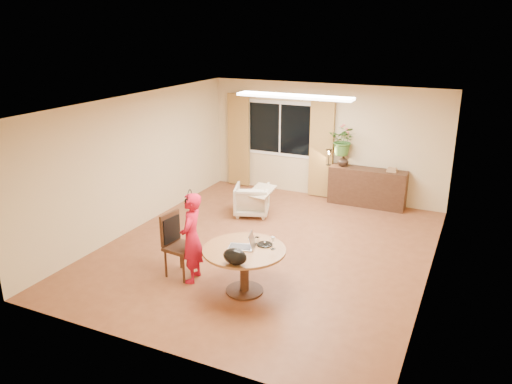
% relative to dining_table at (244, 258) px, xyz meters
% --- Properties ---
extents(floor, '(6.50, 6.50, 0.00)m').
position_rel_dining_table_xyz_m(floor, '(-0.30, 1.52, -0.55)').
color(floor, brown).
rests_on(floor, ground).
extents(ceiling, '(6.50, 6.50, 0.00)m').
position_rel_dining_table_xyz_m(ceiling, '(-0.30, 1.52, 2.05)').
color(ceiling, white).
rests_on(ceiling, wall_back).
extents(wall_back, '(5.50, 0.00, 5.50)m').
position_rel_dining_table_xyz_m(wall_back, '(-0.30, 4.77, 0.75)').
color(wall_back, beige).
rests_on(wall_back, floor).
extents(wall_left, '(0.00, 6.50, 6.50)m').
position_rel_dining_table_xyz_m(wall_left, '(-3.05, 1.52, 0.75)').
color(wall_left, beige).
rests_on(wall_left, floor).
extents(wall_right, '(0.00, 6.50, 6.50)m').
position_rel_dining_table_xyz_m(wall_right, '(2.45, 1.52, 0.75)').
color(wall_right, beige).
rests_on(wall_right, floor).
extents(window, '(1.70, 0.03, 1.30)m').
position_rel_dining_table_xyz_m(window, '(-1.40, 4.75, 0.95)').
color(window, white).
rests_on(window, wall_back).
extents(curtain_left, '(0.55, 0.08, 2.25)m').
position_rel_dining_table_xyz_m(curtain_left, '(-2.45, 4.67, 0.59)').
color(curtain_left, olive).
rests_on(curtain_left, wall_back).
extents(curtain_right, '(0.55, 0.08, 2.25)m').
position_rel_dining_table_xyz_m(curtain_right, '(-0.35, 4.67, 0.59)').
color(curtain_right, olive).
rests_on(curtain_right, wall_back).
extents(ceiling_panel, '(2.20, 0.35, 0.05)m').
position_rel_dining_table_xyz_m(ceiling_panel, '(-0.30, 2.72, 2.01)').
color(ceiling_panel, white).
rests_on(ceiling_panel, ceiling).
extents(dining_table, '(1.23, 1.23, 0.70)m').
position_rel_dining_table_xyz_m(dining_table, '(0.00, 0.00, 0.00)').
color(dining_table, brown).
rests_on(dining_table, floor).
extents(dining_chair, '(0.54, 0.51, 1.03)m').
position_rel_dining_table_xyz_m(dining_chair, '(-1.13, 0.04, -0.04)').
color(dining_chair, '#311B10').
rests_on(dining_chair, floor).
extents(child, '(0.59, 0.45, 1.43)m').
position_rel_dining_table_xyz_m(child, '(-0.89, -0.01, 0.17)').
color(child, red).
rests_on(child, floor).
extents(laptop, '(0.43, 0.34, 0.25)m').
position_rel_dining_table_xyz_m(laptop, '(-0.07, 0.02, 0.28)').
color(laptop, '#B7B7BC').
rests_on(laptop, dining_table).
extents(tumbler, '(0.09, 0.09, 0.10)m').
position_rel_dining_table_xyz_m(tumbler, '(0.09, 0.26, 0.20)').
color(tumbler, white).
rests_on(tumbler, dining_table).
extents(wine_glass, '(0.08, 0.08, 0.20)m').
position_rel_dining_table_xyz_m(wine_glass, '(0.38, 0.17, 0.25)').
color(wine_glass, white).
rests_on(wine_glass, dining_table).
extents(pot_lid, '(0.26, 0.26, 0.04)m').
position_rel_dining_table_xyz_m(pot_lid, '(0.22, 0.25, 0.17)').
color(pot_lid, white).
rests_on(pot_lid, dining_table).
extents(handbag, '(0.38, 0.26, 0.23)m').
position_rel_dining_table_xyz_m(handbag, '(0.11, -0.50, 0.27)').
color(handbag, black).
rests_on(handbag, dining_table).
extents(armchair, '(0.88, 0.90, 0.65)m').
position_rel_dining_table_xyz_m(armchair, '(-1.28, 2.95, -0.23)').
color(armchair, beige).
rests_on(armchair, floor).
extents(throw, '(0.51, 0.60, 0.03)m').
position_rel_dining_table_xyz_m(throw, '(-1.02, 2.86, 0.11)').
color(throw, beige).
rests_on(throw, armchair).
extents(sideboard, '(1.68, 0.41, 0.84)m').
position_rel_dining_table_xyz_m(sideboard, '(0.78, 4.53, -0.13)').
color(sideboard, '#311B10').
rests_on(sideboard, floor).
extents(vase, '(0.29, 0.29, 0.25)m').
position_rel_dining_table_xyz_m(vase, '(0.21, 4.53, 0.41)').
color(vase, black).
rests_on(vase, sideboard).
extents(bouquet, '(0.61, 0.54, 0.66)m').
position_rel_dining_table_xyz_m(bouquet, '(0.20, 4.53, 0.86)').
color(bouquet, '#2D5D23').
rests_on(bouquet, vase).
extents(book_stack, '(0.25, 0.22, 0.09)m').
position_rel_dining_table_xyz_m(book_stack, '(1.28, 4.53, 0.33)').
color(book_stack, '#886045').
rests_on(book_stack, sideboard).
extents(desk_lamp, '(0.19, 0.19, 0.37)m').
position_rel_dining_table_xyz_m(desk_lamp, '(-0.11, 4.48, 0.47)').
color(desk_lamp, black).
rests_on(desk_lamp, sideboard).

